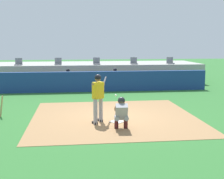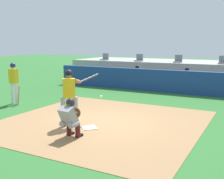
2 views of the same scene
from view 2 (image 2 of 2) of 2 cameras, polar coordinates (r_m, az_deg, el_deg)
The scene contains 15 objects.
ground_plane at distance 9.43m, azimuth -2.01°, elevation -6.63°, with size 80.00×80.00×0.00m, color #2D6B2D.
dirt_infield at distance 9.43m, azimuth -2.01°, elevation -6.59°, with size 6.40×6.40×0.01m, color #9E754C.
home_plate at distance 8.77m, azimuth -4.65°, elevation -7.75°, with size 0.44×0.44×0.02m, color white.
batter_at_plate at distance 8.89m, azimuth -8.56°, elevation -0.86°, with size 0.67×1.38×1.80m.
catcher_crouched at distance 7.85m, azimuth -8.42°, elevation -5.45°, with size 0.50×2.00×1.13m.
on_deck_batter at distance 12.65m, azimuth -19.38°, elevation 1.71°, with size 0.58×0.23×1.79m.
dugout_wall at distance 15.18m, azimuth 10.35°, elevation 1.72°, with size 13.00×0.30×1.20m, color navy.
dugout_bench at distance 16.18m, azimuth 11.40°, elevation 0.82°, with size 11.80×0.44×0.45m, color olive.
dugout_player_0 at distance 16.62m, azimuth 4.94°, elevation 2.77°, with size 0.49×0.70×1.30m.
dugout_player_1 at distance 15.71m, azimuth 14.85°, elevation 2.09°, with size 0.49×0.70×1.30m.
stands_platform at distance 19.38m, azimuth 14.35°, elevation 3.55°, with size 15.00×4.40×1.40m, color #9E9E99.
stadium_seat_0 at distance 19.81m, azimuth -1.48°, elevation 6.39°, with size 0.46×0.46×0.48m.
stadium_seat_1 at distance 18.67m, azimuth 5.52°, elevation 6.16°, with size 0.46×0.46×0.48m.
stadium_seat_2 at distance 17.84m, azimuth 13.29°, elevation 5.79°, with size 0.46×0.46×0.48m.
stadium_seat_3 at distance 17.36m, azimuth 21.64°, elevation 5.28°, with size 0.46×0.46×0.48m.
Camera 2 is at (4.55, -7.84, 2.63)m, focal length 44.88 mm.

